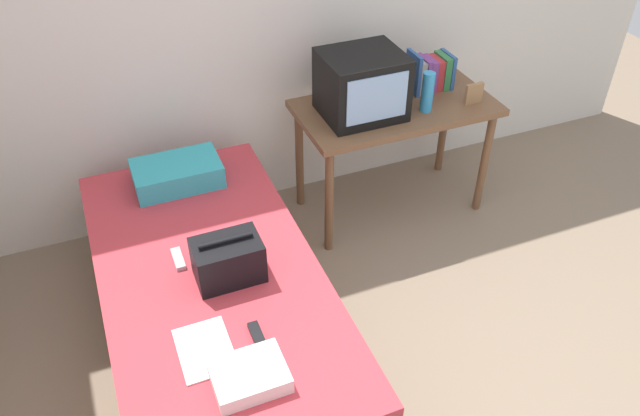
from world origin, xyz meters
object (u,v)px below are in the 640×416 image
object	(u,v)px
book_row	(430,73)
remote_silver	(178,259)
desk	(395,119)
remote_dark	(258,337)
tv	(362,85)
magazine	(205,349)
pillow	(177,173)
folded_towel	(249,376)
picture_frame	(474,93)
handbag	(228,260)
water_bottle	(427,92)
bed	(215,311)

from	to	relation	value
book_row	remote_silver	world-z (taller)	book_row
desk	remote_dark	distance (m)	1.72
tv	magazine	distance (m)	1.71
pillow	folded_towel	bearing A→B (deg)	-90.88
book_row	picture_frame	size ratio (longest dim) A/B	2.08
pillow	remote_dark	size ratio (longest dim) A/B	2.94
handbag	remote_silver	xyz separation A→B (m)	(-0.19, 0.19, -0.09)
handbag	remote_silver	bearing A→B (deg)	135.60
desk	folded_towel	bearing A→B (deg)	-133.91
water_bottle	picture_frame	world-z (taller)	water_bottle
bed	pillow	xyz separation A→B (m)	(0.02, 0.73, 0.34)
book_row	water_bottle	bearing A→B (deg)	-123.15
desk	magazine	world-z (taller)	desk
book_row	tv	bearing A→B (deg)	-166.40
water_bottle	picture_frame	bearing A→B (deg)	-5.24
bed	pillow	world-z (taller)	pillow
water_bottle	magazine	world-z (taller)	water_bottle
desk	picture_frame	bearing A→B (deg)	-19.16
handbag	folded_towel	bearing A→B (deg)	-98.21
water_bottle	book_row	bearing A→B (deg)	56.85
desk	book_row	bearing A→B (deg)	21.68
handbag	water_bottle	bearing A→B (deg)	26.39
tv	folded_towel	bearing A→B (deg)	-128.64
bed	book_row	distance (m)	1.89
desk	tv	distance (m)	0.36
pillow	water_bottle	bearing A→B (deg)	-4.66
book_row	folded_towel	xyz separation A→B (m)	(-1.60, -1.49, -0.27)
handbag	remote_dark	distance (m)	0.40
desk	folded_towel	size ratio (longest dim) A/B	4.14
bed	tv	world-z (taller)	tv
picture_frame	remote_silver	distance (m)	1.93
desk	remote_silver	distance (m)	1.56
handbag	book_row	bearing A→B (deg)	30.90
picture_frame	tv	bearing A→B (deg)	168.59
pillow	remote_silver	bearing A→B (deg)	-102.23
water_bottle	picture_frame	distance (m)	0.30
water_bottle	handbag	world-z (taller)	water_bottle
bed	water_bottle	world-z (taller)	water_bottle
bed	handbag	xyz separation A→B (m)	(0.08, -0.07, 0.37)
picture_frame	magazine	bearing A→B (deg)	-151.47
water_bottle	remote_dark	world-z (taller)	water_bottle
book_row	remote_dark	world-z (taller)	book_row
bed	folded_towel	xyz separation A→B (m)	(-0.00, -0.65, 0.31)
magazine	book_row	bearing A→B (deg)	36.49
water_bottle	remote_silver	xyz separation A→B (m)	(-1.56, -0.49, -0.31)
remote_silver	desk	bearing A→B (deg)	22.98
book_row	handbag	bearing A→B (deg)	-149.10
pillow	remote_silver	world-z (taller)	pillow
bed	handbag	world-z (taller)	handbag
desk	book_row	world-z (taller)	book_row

